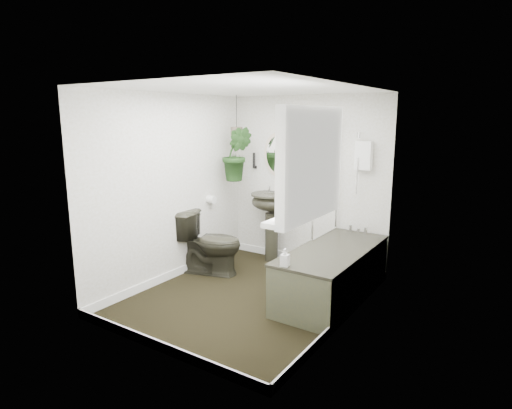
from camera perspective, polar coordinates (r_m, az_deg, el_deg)
The scene contains 22 objects.
floor at distance 5.01m, azimuth -0.97°, elevation -12.27°, with size 2.30×2.80×0.02m, color black.
ceiling at distance 4.59m, azimuth -1.07°, elevation 15.28°, with size 2.30×2.80×0.02m, color white.
wall_back at distance 5.86m, azimuth 6.80°, elevation 3.04°, with size 2.30×0.02×2.30m, color white.
wall_front at distance 3.61m, azimuth -13.76°, elevation -2.62°, with size 2.30×0.02×2.30m, color white.
wall_left at distance 5.39m, azimuth -11.26°, elevation 2.14°, with size 0.02×2.80×2.30m, color white.
wall_right at distance 4.13m, azimuth 12.40°, elevation -0.78°, with size 0.02×2.80×2.30m, color white.
skirting at distance 4.98m, azimuth -0.97°, elevation -11.63°, with size 2.30×2.80×0.10m, color white.
bathtub at distance 4.95m, azimuth 10.15°, elevation -9.01°, with size 0.72×1.72×0.58m, color black, non-canonical shape.
bath_screen at distance 5.27m, azimuth 9.36°, elevation 3.43°, with size 0.04×0.72×1.40m, color silver, non-canonical shape.
shower_box at distance 5.44m, azimuth 14.16°, elevation 6.35°, with size 0.20×0.10×0.35m, color white.
oval_mirror at distance 5.99m, azimuth 3.00°, elevation 6.66°, with size 0.46×0.03×0.62m, color beige.
wall_sconce at distance 6.20m, azimuth -0.27°, elevation 5.92°, with size 0.04×0.04×0.22m, color black.
toilet_roll_holder at distance 5.91m, azimuth -5.99°, elevation 0.66°, with size 0.11×0.11×0.11m, color white.
window_recess at distance 3.44m, azimuth 7.43°, elevation 5.39°, with size 0.08×1.00×0.90m, color white.
window_sill at distance 3.54m, azimuth 6.23°, elevation -1.30°, with size 0.18×1.00×0.04m, color white.
window_blinds at distance 3.46m, azimuth 6.76°, elevation 5.44°, with size 0.01×0.86×0.76m, color white.
toilet at distance 5.61m, azimuth -6.09°, elevation -5.06°, with size 0.46×0.81×0.82m, color black.
pedestal_sink at distance 6.02m, azimuth 2.09°, elevation -3.06°, with size 0.58×0.49×0.98m, color black, non-canonical shape.
sill_plant at distance 3.72m, azimuth 8.15°, elevation 1.35°, with size 0.20×0.17×0.22m, color black.
hanging_plant at distance 5.86m, azimuth -2.57°, elevation 6.72°, with size 0.40×0.33×0.73m, color black.
soap_bottle at distance 4.22m, azimuth 3.89°, elevation -7.06°, with size 0.08×0.08×0.18m, color #312727.
hanging_pot at distance 5.84m, azimuth -2.60°, elevation 9.72°, with size 0.16×0.16×0.12m, color #4E4237.
Camera 1 is at (2.59, -3.78, 2.02)m, focal length 30.00 mm.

